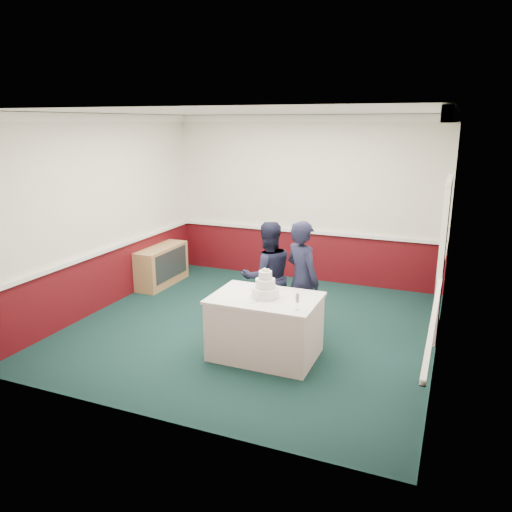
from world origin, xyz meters
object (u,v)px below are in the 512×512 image
at_px(person_woman, 302,280).
at_px(cake_table, 265,326).
at_px(sideboard, 162,266).
at_px(champagne_flute, 297,299).
at_px(cake_knife, 257,301).
at_px(person_man, 268,276).
at_px(wedding_cake, 265,288).

bearing_deg(person_woman, cake_table, 105.00).
height_order(sideboard, champagne_flute, champagne_flute).
distance_m(cake_knife, person_man, 1.05).
height_order(wedding_cake, champagne_flute, wedding_cake).
relative_size(sideboard, champagne_flute, 5.85).
xyz_separation_m(person_man, person_woman, (0.53, -0.09, 0.03)).
relative_size(champagne_flute, person_man, 0.13).
distance_m(sideboard, wedding_cake, 3.45).
bearing_deg(sideboard, person_man, -24.90).
xyz_separation_m(wedding_cake, champagne_flute, (0.50, -0.28, 0.03)).
xyz_separation_m(sideboard, champagne_flute, (3.27, -2.25, 0.58)).
distance_m(champagne_flute, person_man, 1.36).
height_order(cake_table, cake_knife, cake_knife).
height_order(person_man, person_woman, person_woman).
distance_m(wedding_cake, person_woman, 0.77).
height_order(wedding_cake, person_man, person_man).
relative_size(sideboard, person_woman, 0.74).
xyz_separation_m(champagne_flute, person_woman, (-0.25, 1.00, -0.11)).
bearing_deg(champagne_flute, person_woman, 104.05).
distance_m(sideboard, cake_knife, 3.53).
height_order(cake_knife, champagne_flute, champagne_flute).
bearing_deg(cake_table, cake_knife, -98.53).
xyz_separation_m(wedding_cake, cake_knife, (-0.03, -0.20, -0.11)).
height_order(cake_knife, person_man, person_man).
bearing_deg(champagne_flute, sideboard, 145.45).
xyz_separation_m(cake_knife, person_man, (-0.25, 1.02, -0.01)).
bearing_deg(cake_table, champagne_flute, -29.25).
relative_size(cake_knife, person_woman, 0.13).
xyz_separation_m(sideboard, cake_knife, (2.74, -2.17, 0.44)).
distance_m(cake_knife, champagne_flute, 0.55).
xyz_separation_m(wedding_cake, person_woman, (0.25, 0.72, -0.08)).
bearing_deg(cake_knife, cake_table, 103.71).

